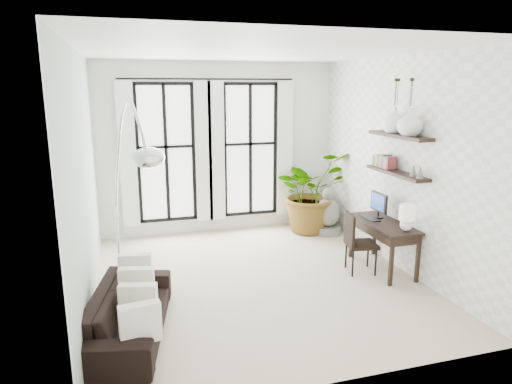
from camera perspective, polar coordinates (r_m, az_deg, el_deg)
name	(u,v)px	position (r m, az deg, el deg)	size (l,w,h in m)	color
floor	(257,279)	(6.78, 0.07, -10.85)	(5.00, 5.00, 0.00)	#C2B89A
ceiling	(257,51)	(6.22, 0.07, 17.24)	(5.00, 5.00, 0.00)	white
wall_left	(84,181)	(6.07, -20.75, 1.33)	(5.00, 5.00, 0.00)	#A4B7A9
wall_right	(399,164)	(7.26, 17.39, 3.37)	(5.00, 5.00, 0.00)	white
wall_back	(219,149)	(8.70, -4.62, 5.43)	(4.50, 4.50, 0.00)	white
windows	(210,152)	(8.60, -5.83, 5.04)	(3.26, 0.13, 2.65)	white
wall_shelves	(396,157)	(7.05, 17.11, 4.17)	(0.25, 1.30, 0.60)	black
sofa	(129,312)	(5.47, -15.53, -14.27)	(1.90, 0.74, 0.55)	black
throw_pillows	(138,293)	(5.37, -14.59, -12.08)	(0.40, 1.52, 0.40)	white
plant	(311,191)	(8.81, 6.84, 0.08)	(1.41, 1.23, 1.57)	#2D7228
desk	(385,226)	(7.11, 15.85, -4.12)	(0.54, 1.27, 1.14)	black
desk_chair	(356,239)	(7.01, 12.41, -5.75)	(0.51, 0.51, 0.92)	black
arc_lamp	(128,149)	(5.70, -15.72, 5.15)	(0.77, 1.82, 2.60)	silver
buddha	(328,214)	(8.77, 8.96, -2.78)	(0.50, 0.50, 0.90)	gray
vase_a	(411,122)	(6.76, 18.76, 8.30)	(0.37, 0.37, 0.38)	white
vase_b	(394,120)	(7.09, 16.90, 8.61)	(0.37, 0.37, 0.38)	white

